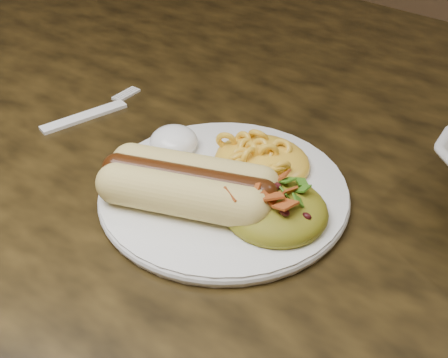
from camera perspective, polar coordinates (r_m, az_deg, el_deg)
The scene contains 7 objects.
table at distance 0.74m, azimuth -3.39°, elevation -1.16°, with size 1.60×0.90×0.75m.
plate at distance 0.57m, azimuth -0.00°, elevation -1.27°, with size 0.23×0.23×0.01m, color white.
hotdog at distance 0.55m, azimuth -3.31°, elevation -0.43°, with size 0.13×0.11×0.04m.
mac_and_cheese at distance 0.59m, azimuth 3.55°, elevation 2.72°, with size 0.10×0.09×0.04m, color yellow.
sour_cream at distance 0.62m, azimuth -4.65°, elevation 3.93°, with size 0.05×0.05×0.03m, color white.
taco_salad at distance 0.53m, azimuth 4.73°, elevation -2.08°, with size 0.09×0.09×0.04m.
fork at distance 0.71m, azimuth -12.67°, elevation 5.59°, with size 0.02×0.12×0.00m, color white.
Camera 1 is at (0.39, -0.43, 1.11)m, focal length 50.00 mm.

